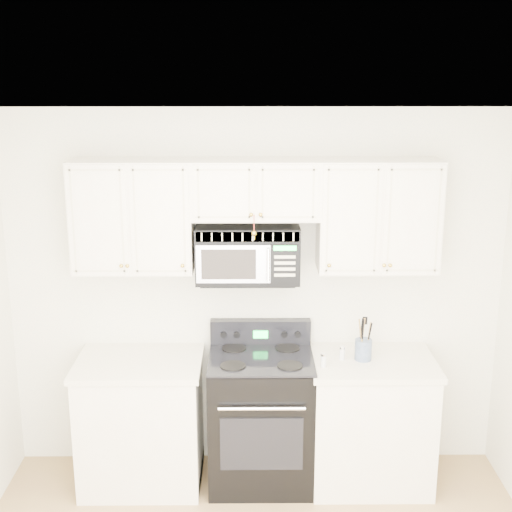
{
  "coord_description": "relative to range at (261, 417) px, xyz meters",
  "views": [
    {
      "loc": [
        -0.04,
        -3.08,
        2.87
      ],
      "look_at": [
        0.0,
        1.3,
        1.69
      ],
      "focal_mm": 50.0,
      "sensor_mm": 36.0,
      "label": 1
    }
  ],
  "objects": [
    {
      "name": "shaker_salt",
      "position": [
        0.41,
        -0.13,
        0.48
      ],
      "size": [
        0.04,
        0.04,
        0.09
      ],
      "color": "silver",
      "rests_on": "base_cabinet_right"
    },
    {
      "name": "microwave",
      "position": [
        -0.09,
        0.12,
        1.16
      ],
      "size": [
        0.69,
        0.4,
        0.38
      ],
      "color": "black",
      "rests_on": "ground"
    },
    {
      "name": "base_cabinet_right",
      "position": [
        0.76,
        -0.01,
        -0.06
      ],
      "size": [
        0.86,
        0.65,
        0.92
      ],
      "color": "beige",
      "rests_on": "ground"
    },
    {
      "name": "room",
      "position": [
        -0.04,
        -1.45,
        0.82
      ],
      "size": [
        3.51,
        3.51,
        2.61
      ],
      "color": "olive",
      "rests_on": "ground"
    },
    {
      "name": "range",
      "position": [
        0.0,
        0.0,
        0.0
      ],
      "size": [
        0.72,
        0.66,
        1.11
      ],
      "color": "black",
      "rests_on": "ground"
    },
    {
      "name": "shaker_pepper",
      "position": [
        0.55,
        -0.01,
        0.48
      ],
      "size": [
        0.04,
        0.04,
        0.09
      ],
      "color": "silver",
      "rests_on": "base_cabinet_right"
    },
    {
      "name": "base_cabinet_left",
      "position": [
        -0.84,
        -0.01,
        -0.06
      ],
      "size": [
        0.86,
        0.65,
        0.92
      ],
      "color": "beige",
      "rests_on": "ground"
    },
    {
      "name": "utensil_crock",
      "position": [
        0.7,
        -0.01,
        0.52
      ],
      "size": [
        0.12,
        0.12,
        0.31
      ],
      "color": "slate",
      "rests_on": "base_cabinet_right"
    },
    {
      "name": "upper_cabinets",
      "position": [
        -0.04,
        0.14,
        1.45
      ],
      "size": [
        2.44,
        0.37,
        0.75
      ],
      "color": "beige",
      "rests_on": "ground"
    }
  ]
}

